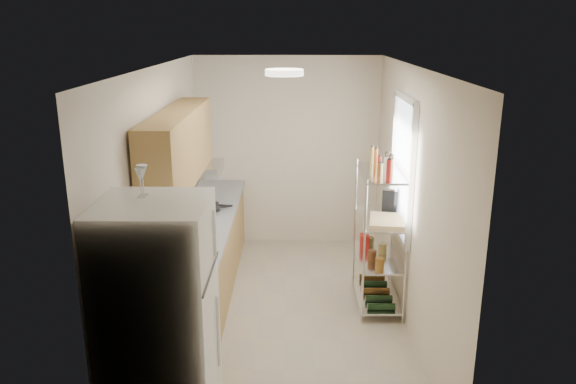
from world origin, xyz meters
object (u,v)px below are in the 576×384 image
rice_cooker (203,214)px  espresso_machine (391,198)px  refrigerator (160,325)px  frying_pan_large (209,205)px  cutting_board (387,220)px

rice_cooker → espresso_machine: espresso_machine is taller
refrigerator → espresso_machine: (2.02, 2.33, 0.23)m
refrigerator → frying_pan_large: size_ratio=7.62×
rice_cooker → frying_pan_large: 0.59m
rice_cooker → espresso_machine: size_ratio=0.98×
cutting_board → espresso_machine: (0.09, 0.39, 0.12)m
refrigerator → cutting_board: bearing=45.2°
cutting_board → rice_cooker: bearing=172.8°
rice_cooker → frying_pan_large: (-0.03, 0.59, -0.09)m
frying_pan_large → rice_cooker: bearing=-79.5°
refrigerator → rice_cooker: (-0.02, 2.19, 0.09)m
rice_cooker → espresso_machine: bearing=4.0°
cutting_board → espresso_machine: espresso_machine is taller
refrigerator → rice_cooker: 2.19m
frying_pan_large → cutting_board: (1.98, -0.83, 0.11)m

